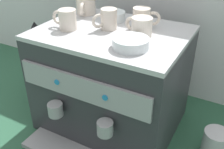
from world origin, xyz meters
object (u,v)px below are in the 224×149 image
(ceramic_bowl_0, at_px, (131,43))
(ceramic_bowl_1, at_px, (113,16))
(ceramic_cup_2, at_px, (67,19))
(ceramic_cup_4, at_px, (86,6))
(ceramic_cup_3, at_px, (142,18))
(milk_pitcher, at_px, (215,144))
(ceramic_cup_0, at_px, (141,27))
(coffee_grinder, at_px, (40,60))
(ceramic_cup_1, at_px, (108,19))
(espresso_machine, at_px, (111,81))

(ceramic_bowl_0, xyz_separation_m, ceramic_bowl_1, (-0.18, 0.21, 0.00))
(ceramic_cup_2, bearing_deg, ceramic_cup_4, 101.94)
(ceramic_bowl_0, bearing_deg, ceramic_cup_3, 101.87)
(milk_pitcher, bearing_deg, ceramic_cup_3, 168.17)
(ceramic_cup_2, relative_size, ceramic_cup_4, 0.88)
(ceramic_cup_0, distance_m, coffee_grinder, 0.62)
(ceramic_cup_4, bearing_deg, ceramic_cup_0, -20.27)
(ceramic_cup_1, bearing_deg, coffee_grinder, 174.97)
(ceramic_cup_0, distance_m, ceramic_bowl_0, 0.11)
(milk_pitcher, bearing_deg, ceramic_bowl_0, -160.79)
(ceramic_cup_1, bearing_deg, ceramic_bowl_1, 108.09)
(milk_pitcher, bearing_deg, ceramic_cup_1, 179.90)
(ceramic_cup_2, relative_size, coffee_grinder, 0.28)
(ceramic_cup_1, bearing_deg, ceramic_bowl_0, -37.19)
(ceramic_cup_3, height_order, milk_pitcher, ceramic_cup_3)
(ceramic_cup_4, height_order, ceramic_bowl_0, ceramic_cup_4)
(espresso_machine, xyz_separation_m, ceramic_cup_0, (0.11, 0.01, 0.25))
(milk_pitcher, bearing_deg, ceramic_cup_4, 169.75)
(coffee_grinder, height_order, milk_pitcher, coffee_grinder)
(ceramic_cup_3, xyz_separation_m, ceramic_bowl_1, (-0.14, 0.03, -0.02))
(espresso_machine, xyz_separation_m, ceramic_cup_1, (-0.02, 0.01, 0.26))
(espresso_machine, bearing_deg, ceramic_cup_3, 44.11)
(ceramic_cup_4, bearing_deg, ceramic_cup_3, -8.23)
(ceramic_cup_4, xyz_separation_m, milk_pitcher, (0.63, -0.11, -0.41))
(ceramic_cup_0, distance_m, ceramic_cup_2, 0.28)
(ceramic_cup_2, distance_m, milk_pitcher, 0.72)
(ceramic_cup_3, relative_size, ceramic_bowl_0, 0.85)
(ceramic_cup_2, xyz_separation_m, ceramic_bowl_0, (0.28, -0.04, -0.02))
(milk_pitcher, bearing_deg, ceramic_cup_2, -173.11)
(ceramic_cup_1, distance_m, ceramic_cup_3, 0.13)
(ceramic_bowl_0, bearing_deg, ceramic_cup_0, 96.70)
(ceramic_cup_2, xyz_separation_m, ceramic_bowl_1, (0.10, 0.17, -0.02))
(coffee_grinder, bearing_deg, milk_pitcher, -2.43)
(ceramic_cup_2, height_order, ceramic_bowl_0, ceramic_cup_2)
(ceramic_cup_0, relative_size, ceramic_cup_3, 1.07)
(ceramic_cup_0, height_order, ceramic_cup_1, ceramic_cup_1)
(ceramic_cup_3, bearing_deg, ceramic_cup_4, 171.77)
(ceramic_cup_0, height_order, ceramic_cup_2, ceramic_cup_2)
(espresso_machine, bearing_deg, milk_pitcher, 1.26)
(ceramic_cup_0, relative_size, ceramic_bowl_0, 0.91)
(espresso_machine, relative_size, ceramic_bowl_0, 4.62)
(coffee_grinder, distance_m, milk_pitcher, 0.88)
(ceramic_cup_4, distance_m, ceramic_bowl_0, 0.39)
(ceramic_cup_2, height_order, ceramic_cup_3, ceramic_cup_3)
(espresso_machine, xyz_separation_m, coffee_grinder, (-0.43, 0.05, -0.03))
(ceramic_cup_3, distance_m, ceramic_cup_4, 0.28)
(ceramic_cup_3, height_order, ceramic_bowl_0, ceramic_cup_3)
(espresso_machine, height_order, ceramic_cup_1, ceramic_cup_1)
(milk_pitcher, bearing_deg, coffee_grinder, 177.57)
(ceramic_bowl_1, bearing_deg, ceramic_cup_3, -10.37)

